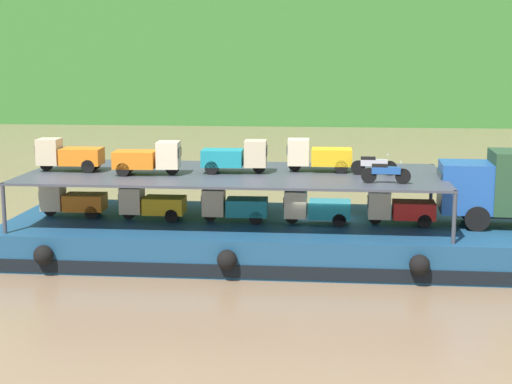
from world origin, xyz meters
The scene contains 14 objects.
ground_plane centered at (0.00, 0.00, 0.00)m, with size 400.00×400.00×0.00m, color #7F664C.
cargo_barge centered at (0.00, -0.03, 0.75)m, with size 26.61×8.46×1.50m.
cargo_rack centered at (-3.80, 0.00, 3.43)m, with size 17.41×7.05×2.00m.
mini_truck_lower_stern centered at (-10.86, -0.01, 2.19)m, with size 2.78×1.27×1.38m.
mini_truck_lower_aft centered at (-7.29, -0.35, 2.19)m, with size 2.74×1.21×1.38m.
mini_truck_lower_mid centered at (-3.77, -0.42, 2.19)m, with size 2.77×1.26×1.38m.
mini_truck_lower_fore centered at (-0.33, -0.53, 2.19)m, with size 2.75×1.22×1.38m.
mini_truck_lower_bow centered at (3.11, -0.34, 2.19)m, with size 2.75×1.23×1.38m.
mini_truck_upper_stern centered at (-10.88, -0.13, 4.19)m, with size 2.78×1.27×1.38m.
mini_truck_upper_mid centered at (-7.26, -0.79, 4.19)m, with size 2.79×1.28×1.38m.
mini_truck_upper_fore centered at (-3.73, 0.04, 4.19)m, with size 2.77×1.25×1.38m.
mini_truck_upper_bow centered at (-0.29, 0.78, 4.19)m, with size 2.76×1.23×1.38m.
motorcycle_upper_port centered at (2.36, -2.12, 3.93)m, with size 1.90×0.55×0.87m.
motorcycle_upper_centre centered at (2.01, 0.00, 3.93)m, with size 1.90×0.55×0.87m.
Camera 1 is at (0.29, -32.05, 8.47)m, focal length 54.54 mm.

